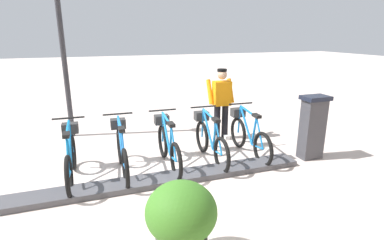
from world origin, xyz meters
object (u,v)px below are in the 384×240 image
planter_bush (181,221)px  payment_kiosk (312,126)px  worker_near_rack (221,101)px  bike_docked_2 (168,144)px  lamp_post (61,30)px  bike_docked_0 (248,135)px  bike_docked_4 (71,156)px  bike_docked_1 (210,139)px  bike_docked_3 (122,150)px

planter_bush → payment_kiosk: bearing=-59.6°
payment_kiosk → worker_near_rack: worker_near_rack is taller
bike_docked_2 → lamp_post: size_ratio=0.45×
lamp_post → planter_bush: (-5.02, -1.25, -1.97)m
worker_near_rack → payment_kiosk: bearing=-144.2°
bike_docked_0 → worker_near_rack: size_ratio=1.04×
bike_docked_0 → bike_docked_4: size_ratio=1.00×
bike_docked_2 → bike_docked_4: size_ratio=1.00×
bike_docked_1 → planter_bush: size_ratio=1.77×
bike_docked_1 → lamp_post: lamp_post is taller
bike_docked_3 → bike_docked_1: bearing=-90.0°
bike_docked_0 → lamp_post: bearing=54.5°
bike_docked_2 → worker_near_rack: worker_near_rack is taller
bike_docked_2 → bike_docked_3: same height
bike_docked_2 → lamp_post: bearing=35.6°
payment_kiosk → bike_docked_0: bearing=62.7°
bike_docked_2 → worker_near_rack: 2.01m
worker_near_rack → lamp_post: (1.37, 3.38, 1.60)m
payment_kiosk → planter_bush: bearing=120.4°
worker_near_rack → lamp_post: size_ratio=0.44×
planter_bush → bike_docked_0: bearing=-41.4°
bike_docked_3 → lamp_post: bearing=20.4°
payment_kiosk → planter_bush: payment_kiosk is taller
bike_docked_4 → lamp_post: (2.48, 0.07, 2.08)m
lamp_post → planter_bush: size_ratio=3.93×
bike_docked_4 → planter_bush: 2.80m
bike_docked_0 → planter_bush: 3.38m
bike_docked_0 → worker_near_rack: (1.11, 0.11, 0.48)m
bike_docked_2 → bike_docked_0: bearing=-90.0°
payment_kiosk → worker_near_rack: size_ratio=0.77×
payment_kiosk → bike_docked_2: bearing=78.5°
payment_kiosk → worker_near_rack: 2.09m
bike_docked_1 → payment_kiosk: bearing=-106.3°
bike_docked_2 → planter_bush: bearing=168.2°
bike_docked_3 → lamp_post: (2.48, 0.92, 2.08)m
bike_docked_1 → bike_docked_3: bearing=90.0°
bike_docked_0 → bike_docked_2: bearing=90.0°
bike_docked_0 → lamp_post: 4.75m
bike_docked_0 → lamp_post: size_ratio=0.45×
bike_docked_2 → bike_docked_4: 1.71m
bike_docked_0 → bike_docked_1: bearing=90.0°
planter_bush → bike_docked_4: bearing=24.9°
bike_docked_3 → bike_docked_4: size_ratio=1.00×
bike_docked_1 → planter_bush: bearing=151.4°
bike_docked_3 → planter_bush: 2.56m
payment_kiosk → lamp_post: (3.05, 4.59, 1.84)m
payment_kiosk → bike_docked_0: payment_kiosk is taller
bike_docked_3 → lamp_post: size_ratio=0.45×
payment_kiosk → bike_docked_3: (0.57, 3.67, -0.24)m
payment_kiosk → bike_docked_4: size_ratio=0.74×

